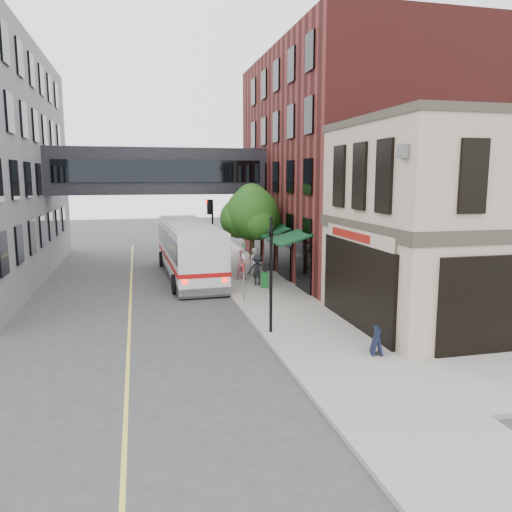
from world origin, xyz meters
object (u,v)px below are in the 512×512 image
pedestrian_a (255,264)px  pedestrian_b (243,265)px  bus (188,247)px  newspaper_box (265,280)px  sandwich_board (377,341)px  pedestrian_c (257,270)px

pedestrian_a → pedestrian_b: (-0.68, 0.23, -0.05)m
bus → pedestrian_b: bus is taller
pedestrian_a → pedestrian_b: 0.72m
pedestrian_a → pedestrian_b: size_ratio=1.05×
pedestrian_a → pedestrian_b: pedestrian_a is taller
pedestrian_b → newspaper_box: size_ratio=2.14×
bus → sandwich_board: bearing=-73.1°
bus → pedestrian_a: 4.49m
pedestrian_c → newspaper_box: bearing=-58.3°
bus → pedestrian_a: bus is taller
bus → pedestrian_c: bearing=-49.9°
pedestrian_b → pedestrian_c: pedestrian_b is taller
pedestrian_a → pedestrian_c: pedestrian_a is taller
newspaper_box → sandwich_board: sandwich_board is taller
sandwich_board → newspaper_box: bearing=113.1°
bus → pedestrian_c: size_ratio=7.13×
pedestrian_a → sandwich_board: 13.20m
pedestrian_a → pedestrian_c: bearing=-106.8°
pedestrian_c → sandwich_board: (1.36, -11.66, -0.39)m
bus → sandwich_board: bus is taller
pedestrian_a → newspaper_box: pedestrian_a is taller
pedestrian_a → pedestrian_b: bearing=152.8°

